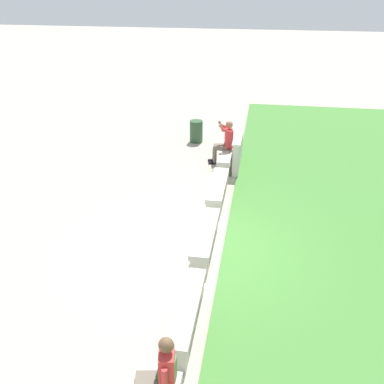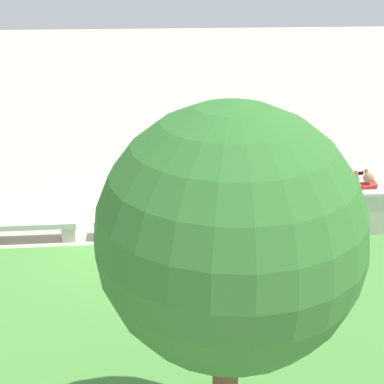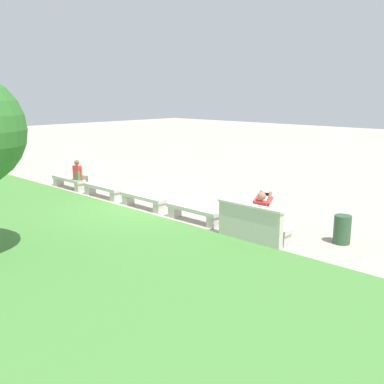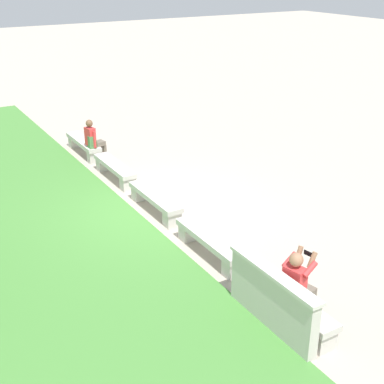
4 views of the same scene
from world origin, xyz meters
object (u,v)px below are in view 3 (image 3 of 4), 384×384
Objects in this scene: person_photographer at (263,213)px; trash_bin at (342,230)px; bench_end at (69,181)px; backpack at (78,176)px; bench_main at (257,228)px; bench_far at (102,189)px; bench_mid at (143,200)px; person_distant at (80,174)px; bench_near at (193,212)px.

person_photographer is 1.76× the size of trash_bin.
backpack is at bearing 178.10° from bench_end.
bench_main is 1.00× the size of bench_far.
person_photographer is 2.08m from trash_bin.
trash_bin is at bearing -146.13° from person_photographer.
bench_mid is 1.00× the size of bench_far.
bench_mid is 4.67× the size of backpack.
bench_mid is at bearing 180.00° from bench_far.
bench_main is 0.46m from person_photographer.
person_distant is (-0.73, -0.07, 0.37)m from bench_end.
trash_bin is at bearing -169.46° from bench_mid.
bench_mid is 6.65m from trash_bin.
bench_far is at bearing 0.60° from person_photographer.
bench_far is at bearing 0.00° from bench_near.
bench_far is at bearing 180.00° from bench_end.
bench_mid is 1.51× the size of person_photographer.
person_distant is 0.12m from backpack.
bench_end is at bearing 0.00° from bench_near.
bench_near is at bearing 16.22° from trash_bin.
person_photographer is 1.05× the size of person_distant.
bench_far is 1.00× the size of bench_end.
bench_end is at bearing 5.07° from person_distant.
bench_main is at bearing 31.89° from person_photographer.
bench_far is 8.98m from trash_bin.
person_photographer reaches higher than bench_far.
trash_bin is at bearing -172.22° from bench_far.
person_distant is (8.83, 0.01, -0.06)m from person_photographer.
person_distant is 2.94× the size of backpack.
bench_end is (9.44, 0.00, 0.00)m from bench_main.
person_photographer is at bearing -178.26° from bench_near.
trash_bin reaches higher than bench_end.
person_distant is at bearing 6.24° from trash_bin.
bench_near is 1.00× the size of bench_end.
person_photographer is 3.08× the size of backpack.
bench_far is at bearing 177.71° from person_distant.
bench_mid is 4.86m from person_photographer.
bench_near is 1.00× the size of bench_far.
person_photographer reaches higher than trash_bin.
person_photographer is (-2.48, -0.08, 0.43)m from bench_near.
backpack is (6.28, 0.03, 0.32)m from bench_near.
trash_bin reaches higher than bench_near.
backpack is at bearing 0.18° from bench_main.
bench_near is (2.36, 0.00, 0.00)m from bench_main.
bench_main is 2.19m from trash_bin.
bench_main is 4.72m from bench_mid.
bench_near is at bearing 1.74° from person_photographer.
trash_bin is at bearing -173.83° from bench_end.
bench_near is at bearing 180.00° from bench_far.
trash_bin reaches higher than bench_mid.
bench_mid is 1.59× the size of person_distant.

